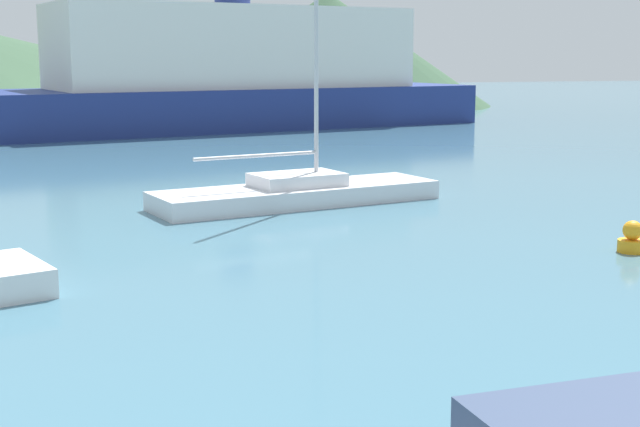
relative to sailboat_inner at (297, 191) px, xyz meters
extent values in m
cube|color=silver|center=(0.00, 0.00, -0.12)|extent=(8.32, 3.90, 0.51)
cube|color=silver|center=(0.00, 0.00, 0.31)|extent=(2.69, 2.03, 0.35)
cylinder|color=#BCBCC1|center=(0.58, 0.13, 4.86)|extent=(0.12, 0.12, 9.46)
cylinder|color=#BCBCC1|center=(-1.18, -0.26, 1.03)|extent=(3.55, 0.88, 0.10)
cube|color=navy|center=(3.59, 26.36, 0.75)|extent=(29.29, 13.99, 2.24)
cube|color=silver|center=(3.59, 26.36, 4.08)|extent=(20.76, 10.95, 4.43)
cylinder|color=orange|center=(5.06, -7.84, -0.25)|extent=(0.58, 0.58, 0.26)
sphere|color=orange|center=(5.06, -7.84, 0.09)|extent=(0.41, 0.41, 0.41)
cone|color=#38563D|center=(15.46, 46.76, 4.12)|extent=(26.42, 26.42, 8.99)
camera|label=1|loc=(-6.41, -23.30, 3.68)|focal=50.00mm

